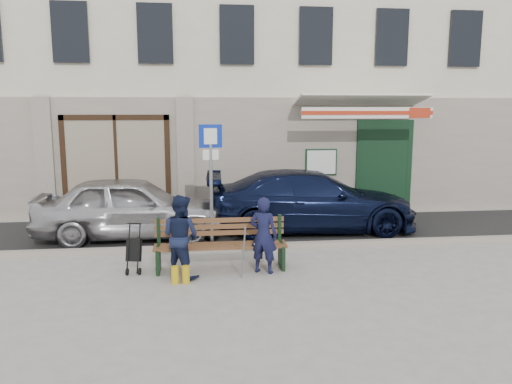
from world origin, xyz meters
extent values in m
plane|color=#9E9991|center=(0.00, 0.00, 0.00)|extent=(80.00, 80.00, 0.00)
cube|color=#282828|center=(0.00, 3.10, 0.01)|extent=(60.00, 3.20, 0.01)
cube|color=#9E9384|center=(0.00, 1.50, 0.06)|extent=(60.00, 0.18, 0.12)
cube|color=beige|center=(0.00, 8.50, 5.00)|extent=(20.00, 7.00, 10.00)
cube|color=#9E9384|center=(0.00, 4.96, 1.60)|extent=(20.00, 0.12, 3.20)
cube|color=maroon|center=(-3.20, 5.02, 1.55)|extent=(2.50, 0.12, 2.00)
cube|color=black|center=(4.10, 4.88, 1.30)|extent=(1.60, 0.10, 2.60)
cube|color=black|center=(4.10, 5.35, 1.20)|extent=(1.25, 0.90, 2.40)
cube|color=white|center=(2.30, 4.85, 1.45)|extent=(0.80, 0.03, 0.65)
cube|color=white|center=(3.20, 4.62, 3.08)|extent=(3.40, 1.72, 0.42)
cube|color=white|center=(3.20, 3.77, 2.80)|extent=(3.40, 0.05, 0.28)
cube|color=#AD2C15|center=(3.20, 3.74, 2.80)|extent=(3.40, 0.02, 0.10)
imported|color=#B0AFB4|center=(-2.59, 2.75, 0.71)|extent=(4.20, 1.70, 1.43)
imported|color=black|center=(1.61, 3.03, 0.72)|extent=(5.06, 2.21, 1.45)
cylinder|color=gray|center=(-0.81, 1.82, 1.24)|extent=(0.07, 0.07, 2.49)
cube|color=#0B25A1|center=(-0.81, 1.82, 2.35)|extent=(0.48, 0.06, 0.48)
cube|color=white|center=(-0.81, 1.79, 2.35)|extent=(0.27, 0.04, 0.33)
cube|color=white|center=(-0.81, 1.82, 1.96)|extent=(0.33, 0.05, 0.21)
cube|color=brown|center=(-0.69, 0.26, 0.45)|extent=(2.40, 0.50, 0.04)
cube|color=brown|center=(-0.69, 0.54, 0.74)|extent=(2.40, 0.10, 0.36)
cube|color=black|center=(-1.81, 0.26, 0.23)|extent=(0.06, 0.50, 0.45)
cube|color=black|center=(0.43, 0.26, 0.23)|extent=(0.06, 0.50, 0.45)
cube|color=white|center=(0.06, 0.16, 0.48)|extent=(0.34, 0.25, 0.11)
cylinder|color=gray|center=(-0.34, -0.41, 0.50)|extent=(0.07, 0.34, 0.96)
cylinder|color=#BB9B13|center=(-1.49, -0.39, 0.15)|extent=(0.13, 0.13, 0.30)
cylinder|color=#BB9B13|center=(-1.31, -0.39, 0.15)|extent=(0.13, 0.13, 0.30)
imported|color=#131534|center=(0.06, 0.01, 0.69)|extent=(0.59, 0.51, 1.37)
imported|color=#141B37|center=(-1.39, -0.05, 0.73)|extent=(0.89, 0.87, 1.45)
cylinder|color=black|center=(-2.35, 0.13, 0.06)|extent=(0.06, 0.13, 0.13)
cylinder|color=black|center=(-2.13, 0.13, 0.06)|extent=(0.06, 0.13, 0.13)
cube|color=black|center=(-2.24, 0.31, 0.41)|extent=(0.29, 0.27, 0.42)
cylinder|color=black|center=(-2.24, 0.42, 0.87)|extent=(0.23, 0.07, 0.02)
camera|label=1|loc=(-1.06, -8.50, 2.90)|focal=35.00mm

